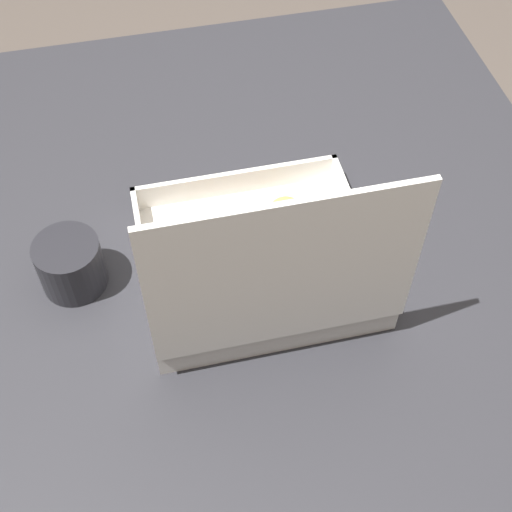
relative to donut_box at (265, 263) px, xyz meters
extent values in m
plane|color=#564C44|center=(-0.04, -0.14, -0.80)|extent=(8.00, 8.00, 0.00)
cube|color=#2D2D33|center=(-0.04, -0.14, -0.08)|extent=(0.98, 1.04, 0.03)
cylinder|color=#2D2D33|center=(-0.48, -0.61, -0.45)|extent=(0.06, 0.06, 0.71)
cylinder|color=#2D2D33|center=(0.40, -0.61, -0.45)|extent=(0.06, 0.06, 0.71)
cube|color=silver|center=(0.00, -0.05, -0.06)|extent=(0.33, 0.30, 0.01)
cube|color=white|center=(0.00, -0.19, -0.04)|extent=(0.33, 0.01, 0.04)
cube|color=white|center=(0.00, 0.10, -0.04)|extent=(0.33, 0.01, 0.04)
cube|color=white|center=(-0.16, -0.05, -0.04)|extent=(0.01, 0.30, 0.04)
cube|color=white|center=(0.16, -0.05, -0.04)|extent=(0.01, 0.30, 0.04)
cube|color=white|center=(0.00, 0.11, 0.12)|extent=(0.33, 0.01, 0.26)
torus|color=white|center=(-0.12, -0.12, -0.05)|extent=(0.05, 0.05, 0.01)
ellipsoid|color=tan|center=(-0.06, -0.12, -0.04)|extent=(0.05, 0.05, 0.03)
torus|color=#9E6633|center=(0.00, -0.12, -0.05)|extent=(0.05, 0.05, 0.01)
ellipsoid|color=#B77A38|center=(0.07, -0.11, -0.04)|extent=(0.05, 0.05, 0.03)
torus|color=white|center=(0.13, -0.11, -0.05)|extent=(0.05, 0.05, 0.01)
ellipsoid|color=#B77A38|center=(-0.13, 0.03, -0.04)|extent=(0.05, 0.05, 0.03)
ellipsoid|color=black|center=(-0.06, 0.02, -0.04)|extent=(0.05, 0.05, 0.03)
torus|color=#381E11|center=(0.00, 0.03, -0.05)|extent=(0.05, 0.05, 0.01)
torus|color=black|center=(0.07, 0.03, -0.05)|extent=(0.05, 0.05, 0.01)
ellipsoid|color=#381E11|center=(0.13, 0.03, -0.05)|extent=(0.05, 0.05, 0.02)
cylinder|color=#232328|center=(0.27, -0.08, -0.02)|extent=(0.10, 0.10, 0.08)
cylinder|color=black|center=(0.27, -0.08, 0.01)|extent=(0.08, 0.08, 0.01)
camera|label=1|loc=(0.14, 0.58, 0.79)|focal=50.00mm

